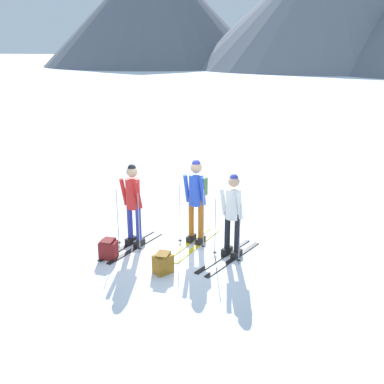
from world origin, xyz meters
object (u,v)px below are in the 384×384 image
at_px(skier_in_red, 133,202).
at_px(skier_in_blue, 196,197).
at_px(backpack_on_snow_front, 163,263).
at_px(backpack_on_snow_beside, 108,249).
at_px(skier_in_white, 233,213).

xyz_separation_m(skier_in_red, skier_in_blue, (1.17, 0.45, 0.06)).
bearing_deg(backpack_on_snow_front, backpack_on_snow_beside, 167.15).
height_order(skier_in_red, backpack_on_snow_front, skier_in_red).
bearing_deg(backpack_on_snow_beside, backpack_on_snow_front, -12.85).
bearing_deg(backpack_on_snow_beside, skier_in_white, 17.24).
height_order(skier_in_red, skier_in_white, skier_in_red).
xyz_separation_m(skier_in_blue, backpack_on_snow_front, (-0.25, -1.39, -0.80)).
bearing_deg(skier_in_white, skier_in_red, -179.03).
height_order(skier_in_white, backpack_on_snow_beside, skier_in_white).
distance_m(skier_in_red, backpack_on_snow_beside, 1.03).
xyz_separation_m(skier_in_red, skier_in_white, (1.98, 0.03, -0.04)).
relative_size(skier_in_red, skier_in_white, 0.96).
distance_m(skier_in_blue, skier_in_white, 0.92).
xyz_separation_m(skier_in_red, backpack_on_snow_front, (0.92, -0.93, -0.74)).
bearing_deg(backpack_on_snow_front, skier_in_red, 134.69).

